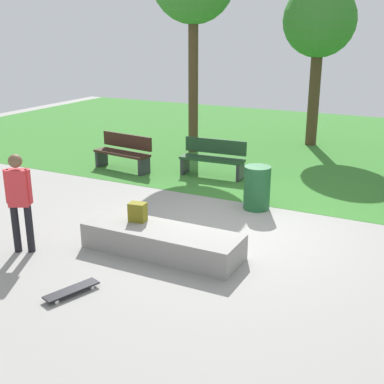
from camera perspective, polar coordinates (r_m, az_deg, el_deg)
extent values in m
plane|color=gray|center=(9.20, 4.34, -4.35)|extent=(28.00, 28.00, 0.00)
cube|color=#387A2D|center=(16.35, 15.01, 5.12)|extent=(26.60, 12.46, 0.01)
cube|color=gray|center=(8.21, -3.42, -5.57)|extent=(2.65, 0.84, 0.43)
cube|color=olive|center=(8.43, -6.19, -2.28)|extent=(0.31, 0.24, 0.32)
cylinder|color=black|center=(8.67, -19.36, -3.96)|extent=(0.12, 0.12, 0.80)
cylinder|color=black|center=(8.60, -17.97, -3.99)|extent=(0.12, 0.12, 0.80)
cube|color=red|center=(8.41, -19.14, 0.46)|extent=(0.38, 0.32, 0.60)
cylinder|color=red|center=(8.46, -20.25, 0.61)|extent=(0.09, 0.09, 0.55)
cylinder|color=red|center=(8.35, -18.05, 0.62)|extent=(0.09, 0.09, 0.55)
sphere|color=brown|center=(8.30, -19.45, 3.34)|extent=(0.22, 0.22, 0.22)
cube|color=black|center=(7.25, -13.52, -10.76)|extent=(0.45, 0.82, 0.02)
cylinder|color=silver|center=(7.09, -15.12, -11.96)|extent=(0.05, 0.06, 0.06)
cylinder|color=silver|center=(7.22, -15.76, -11.47)|extent=(0.05, 0.06, 0.06)
cylinder|color=silver|center=(7.33, -11.27, -10.60)|extent=(0.05, 0.06, 0.06)
cylinder|color=silver|center=(7.45, -11.95, -10.15)|extent=(0.05, 0.06, 0.06)
cube|color=#331E14|center=(13.05, -7.98, 4.39)|extent=(1.64, 0.65, 0.06)
cube|color=#331E14|center=(13.15, -7.39, 5.77)|extent=(1.59, 0.27, 0.36)
cube|color=#2D2D33|center=(12.63, -5.46, 2.97)|extent=(0.13, 0.40, 0.45)
cube|color=#2D2D33|center=(13.60, -10.24, 3.86)|extent=(0.13, 0.40, 0.45)
cube|color=#1E4223|center=(12.34, 2.29, 3.76)|extent=(1.62, 0.52, 0.06)
cube|color=#1E4223|center=(12.47, 2.68, 5.23)|extent=(1.60, 0.14, 0.36)
cube|color=#2D2D33|center=(12.16, 5.50, 2.36)|extent=(0.10, 0.40, 0.45)
cube|color=#2D2D33|center=(12.68, -0.82, 3.11)|extent=(0.10, 0.40, 0.45)
cylinder|color=#4C3823|center=(16.13, 13.69, 10.62)|extent=(0.34, 0.34, 3.09)
sphere|color=#387F2D|center=(16.01, 14.30, 18.41)|extent=(2.15, 2.15, 2.15)
cylinder|color=#4C3823|center=(14.72, 0.14, 12.35)|extent=(0.28, 0.28, 4.06)
cylinder|color=#1E592D|center=(10.20, 7.40, 0.48)|extent=(0.53, 0.53, 0.89)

